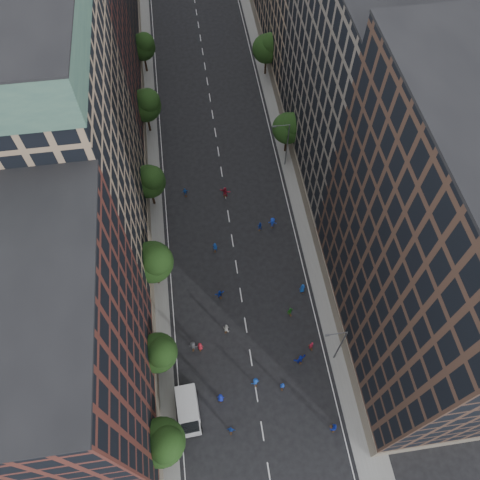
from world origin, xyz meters
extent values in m
plane|color=black|center=(0.00, 40.00, 0.00)|extent=(240.00, 240.00, 0.00)
cube|color=slate|center=(-12.00, 47.50, 0.07)|extent=(4.00, 105.00, 0.15)
cube|color=slate|center=(12.00, 47.50, 0.07)|extent=(4.00, 105.00, 0.15)
cube|color=#52261F|center=(-19.00, 11.00, 15.00)|extent=(14.00, 22.00, 30.00)
cube|color=#90785E|center=(-19.00, 35.00, 17.00)|extent=(14.00, 26.00, 34.00)
cube|color=#52261F|center=(-19.00, 58.00, 14.00)|extent=(14.00, 20.00, 28.00)
cube|color=#432E24|center=(19.00, 15.00, 18.00)|extent=(14.00, 30.00, 36.00)
cube|color=#685F55|center=(19.00, 44.00, 16.50)|extent=(14.00, 28.00, 33.00)
cylinder|color=black|center=(-11.20, 4.00, 1.98)|extent=(0.36, 0.36, 3.96)
sphere|color=black|center=(-11.20, 4.00, 5.58)|extent=(5.20, 5.20, 5.20)
sphere|color=black|center=(-10.55, 3.48, 6.88)|extent=(3.90, 3.90, 3.90)
cylinder|color=black|center=(-11.20, 14.00, 1.85)|extent=(0.36, 0.36, 3.70)
sphere|color=black|center=(-11.20, 14.00, 5.21)|extent=(4.80, 4.80, 4.80)
sphere|color=black|center=(-10.60, 13.52, 6.41)|extent=(3.60, 3.60, 3.60)
cylinder|color=black|center=(-11.20, 26.00, 2.11)|extent=(0.36, 0.36, 4.22)
sphere|color=black|center=(-11.20, 26.00, 5.95)|extent=(5.60, 5.60, 5.60)
sphere|color=black|center=(-10.50, 25.44, 7.35)|extent=(4.20, 4.20, 4.20)
cylinder|color=black|center=(-11.20, 40.00, 1.94)|extent=(0.36, 0.36, 3.87)
sphere|color=black|center=(-11.20, 40.00, 5.46)|extent=(5.00, 5.00, 5.00)
sphere|color=black|center=(-10.57, 39.50, 6.71)|extent=(3.75, 3.75, 3.75)
cylinder|color=black|center=(-11.20, 56.00, 2.02)|extent=(0.36, 0.36, 4.05)
sphere|color=black|center=(-11.20, 56.00, 5.70)|extent=(5.40, 5.40, 5.40)
sphere|color=black|center=(-10.52, 55.46, 7.05)|extent=(4.05, 4.05, 4.05)
cylinder|color=black|center=(-11.20, 72.00, 1.89)|extent=(0.36, 0.36, 3.78)
sphere|color=black|center=(-11.20, 72.00, 5.33)|extent=(4.80, 4.80, 4.80)
sphere|color=black|center=(-10.60, 71.52, 6.53)|extent=(3.60, 3.60, 3.60)
cylinder|color=black|center=(11.20, 48.00, 1.87)|extent=(0.36, 0.36, 3.74)
sphere|color=black|center=(11.20, 48.00, 5.27)|extent=(5.00, 5.00, 5.00)
sphere|color=black|center=(11.82, 47.50, 6.52)|extent=(3.75, 3.75, 3.75)
cylinder|color=black|center=(11.20, 68.00, 1.98)|extent=(0.36, 0.36, 3.96)
sphere|color=black|center=(11.20, 68.00, 5.58)|extent=(5.20, 5.20, 5.20)
sphere|color=black|center=(11.85, 67.48, 6.88)|extent=(3.90, 3.90, 3.90)
cylinder|color=#595B60|center=(10.60, 12.00, 4.50)|extent=(0.18, 0.18, 9.00)
cylinder|color=#595B60|center=(9.40, 12.00, 9.00)|extent=(2.40, 0.12, 0.12)
cube|color=#595B60|center=(8.30, 12.00, 8.95)|extent=(0.50, 0.22, 0.15)
cylinder|color=#595B60|center=(10.60, 45.00, 4.50)|extent=(0.18, 0.18, 9.00)
cylinder|color=#595B60|center=(9.40, 45.00, 9.00)|extent=(2.40, 0.12, 0.12)
cube|color=#595B60|center=(8.30, 45.00, 8.95)|extent=(0.50, 0.22, 0.15)
cube|color=silver|center=(-8.44, 8.38, 1.66)|extent=(2.60, 4.23, 2.52)
cube|color=silver|center=(-8.32, 5.87, 1.20)|extent=(2.38, 1.94, 1.60)
cube|color=black|center=(-8.32, 5.87, 1.94)|extent=(2.13, 1.59, 0.11)
cylinder|color=black|center=(-9.44, 5.47, 0.43)|extent=(0.33, 0.88, 0.87)
cylinder|color=black|center=(-7.16, 5.58, 0.43)|extent=(0.33, 0.88, 0.87)
cylinder|color=black|center=(-9.66, 9.92, 0.43)|extent=(0.33, 0.88, 0.87)
cylinder|color=black|center=(-7.38, 10.04, 0.43)|extent=(0.33, 0.88, 0.87)
imported|color=#122198|center=(-4.47, 8.81, 0.93)|extent=(1.00, 0.75, 1.86)
imported|color=#163DB4|center=(3.25, 9.20, 0.83)|extent=(0.68, 0.52, 1.67)
imported|color=#13259B|center=(8.24, 3.57, 0.97)|extent=(1.08, 0.93, 1.93)
imported|color=#1645B5|center=(0.03, 10.11, 0.83)|extent=(1.18, 0.84, 1.67)
imported|color=navy|center=(-3.67, 5.01, 0.88)|extent=(1.11, 0.67, 1.76)
imported|color=#1324A1|center=(6.09, 12.12, 0.94)|extent=(1.82, 1.07, 1.87)
imported|color=#A91C29|center=(-6.31, 15.64, 0.80)|extent=(0.85, 0.63, 1.60)
imported|color=#A61B32|center=(7.90, 13.71, 0.86)|extent=(0.73, 0.59, 1.73)
imported|color=#BBBAB6|center=(-2.67, 17.59, 0.88)|extent=(1.05, 0.96, 1.75)
imported|color=#393A3E|center=(-7.19, 15.77, 0.91)|extent=(1.30, 0.93, 1.82)
imported|color=#227222|center=(6.14, 18.75, 0.87)|extent=(1.11, 0.75, 1.75)
imported|color=#1738BB|center=(-2.92, 22.69, 0.75)|extent=(1.45, 0.82, 1.49)
imported|color=#164AB3|center=(8.50, 21.87, 0.89)|extent=(0.93, 0.67, 1.77)
imported|color=#1544B1|center=(-2.71, 30.17, 0.94)|extent=(0.79, 0.65, 1.87)
imported|color=#173CBA|center=(4.38, 33.01, 0.75)|extent=(0.89, 0.80, 1.50)
imported|color=#1634B6|center=(6.32, 33.23, 0.95)|extent=(1.38, 1.03, 1.90)
imported|color=blue|center=(-6.21, 40.99, 0.79)|extent=(0.94, 0.43, 1.58)
imported|color=#A21B31|center=(-0.01, 40.00, 0.93)|extent=(1.79, 1.22, 1.86)
camera|label=1|loc=(-4.07, -5.21, 59.15)|focal=35.00mm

